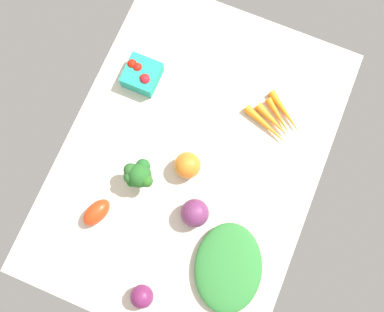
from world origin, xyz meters
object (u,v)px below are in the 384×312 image
object	(u,v)px
roma_tomato	(97,212)
leafy_greens_clump	(228,267)
heirloom_tomato_orange	(187,165)
carrot_bunch	(275,120)
red_onion_center	(195,213)
berry_basket	(142,75)
red_onion_near_basket	(142,297)
broccoli_head	(139,175)

from	to	relation	value
roma_tomato	leafy_greens_clump	bearing A→B (deg)	111.72
heirloom_tomato_orange	roma_tomato	xyz separation A→B (cm)	(-22.72, 18.78, -1.24)
carrot_bunch	roma_tomato	distance (cm)	60.24
red_onion_center	leafy_greens_clump	xyz separation A→B (cm)	(-10.33, -14.58, -1.88)
roma_tomato	berry_basket	world-z (taller)	berry_basket
heirloom_tomato_orange	red_onion_center	size ratio (longest dim) A/B	0.96
heirloom_tomato_orange	red_onion_center	distance (cm)	14.25
red_onion_center	roma_tomato	bearing A→B (deg)	112.01
red_onion_near_basket	roma_tomato	distance (cm)	26.97
heirloom_tomato_orange	broccoli_head	world-z (taller)	broccoli_head
carrot_bunch	heirloom_tomato_orange	world-z (taller)	heirloom_tomato_orange
carrot_bunch	leafy_greens_clump	size ratio (longest dim) A/B	0.76
red_onion_center	broccoli_head	world-z (taller)	broccoli_head
carrot_bunch	broccoli_head	size ratio (longest dim) A/B	1.89
carrot_bunch	red_onion_center	xyz separation A→B (cm)	(-36.04, 11.69, 2.82)
heirloom_tomato_orange	red_onion_near_basket	bearing A→B (deg)	-175.81
red_onion_center	roma_tomato	xyz separation A→B (cm)	(-10.65, 26.35, -1.40)
red_onion_center	carrot_bunch	bearing A→B (deg)	-17.97
roma_tomato	broccoli_head	distance (cm)	16.58
leafy_greens_clump	red_onion_near_basket	bearing A→B (deg)	130.40
red_onion_center	red_onion_near_basket	size ratio (longest dim) A/B	1.26
roma_tomato	broccoli_head	bearing A→B (deg)	173.98
berry_basket	red_onion_center	bearing A→B (deg)	-136.41
carrot_bunch	heirloom_tomato_orange	xyz separation A→B (cm)	(-23.98, 19.26, 2.66)
carrot_bunch	heirloom_tomato_orange	size ratio (longest dim) A/B	2.42
roma_tomato	berry_basket	size ratio (longest dim) A/B	0.89
carrot_bunch	leafy_greens_clump	world-z (taller)	leafy_greens_clump
heirloom_tomato_orange	red_onion_center	bearing A→B (deg)	-147.90
roma_tomato	leafy_greens_clump	xyz separation A→B (cm)	(0.32, -40.93, -0.48)
heirloom_tomato_orange	berry_basket	xyz separation A→B (cm)	(21.10, 24.00, -0.93)
red_onion_near_basket	broccoli_head	xyz separation A→B (cm)	(30.48, 14.21, 3.12)
red_onion_near_basket	broccoli_head	distance (cm)	33.77
red_onion_near_basket	broccoli_head	size ratio (longest dim) A/B	0.64
red_onion_near_basket	roma_tomato	bearing A→B (deg)	53.32
heirloom_tomato_orange	red_onion_near_basket	xyz separation A→B (cm)	(-38.83, -2.85, -0.70)
red_onion_near_basket	berry_basket	xyz separation A→B (cm)	(59.93, 26.85, -0.23)
red_onion_center	broccoli_head	bearing A→B (deg)	78.87
carrot_bunch	red_onion_center	size ratio (longest dim) A/B	2.33
heirloom_tomato_orange	red_onion_near_basket	size ratio (longest dim) A/B	1.22
leafy_greens_clump	red_onion_center	bearing A→B (deg)	54.70
broccoli_head	leafy_greens_clump	xyz separation A→B (cm)	(-14.05, -33.52, -4.15)
leafy_greens_clump	heirloom_tomato_orange	bearing A→B (deg)	44.69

